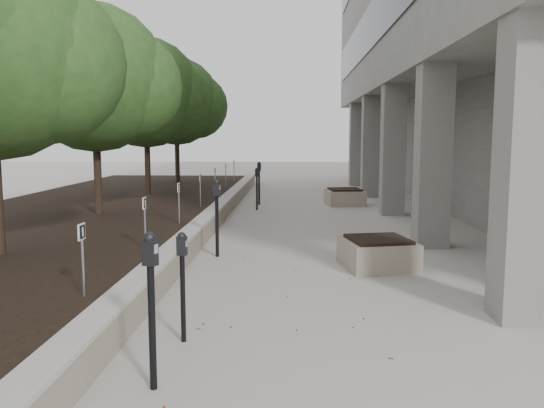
# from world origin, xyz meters

# --- Properties ---
(ground) EXTENTS (90.00, 90.00, 0.00)m
(ground) POSITION_xyz_m (0.00, 0.00, 0.00)
(ground) COLOR #B0AAA2
(ground) RESTS_ON ground
(retaining_wall) EXTENTS (0.39, 26.00, 0.50)m
(retaining_wall) POSITION_xyz_m (-1.82, 9.00, 0.25)
(retaining_wall) COLOR tan
(retaining_wall) RESTS_ON ground
(planting_bed) EXTENTS (7.00, 26.00, 0.40)m
(planting_bed) POSITION_xyz_m (-5.50, 9.00, 0.20)
(planting_bed) COLOR black
(planting_bed) RESTS_ON ground
(crabapple_tree_3) EXTENTS (4.60, 4.00, 5.44)m
(crabapple_tree_3) POSITION_xyz_m (-4.80, 8.00, 3.12)
(crabapple_tree_3) COLOR #274C1D
(crabapple_tree_3) RESTS_ON planting_bed
(crabapple_tree_4) EXTENTS (4.60, 4.00, 5.44)m
(crabapple_tree_4) POSITION_xyz_m (-4.80, 13.00, 3.12)
(crabapple_tree_4) COLOR #274C1D
(crabapple_tree_4) RESTS_ON planting_bed
(crabapple_tree_5) EXTENTS (4.60, 4.00, 5.44)m
(crabapple_tree_5) POSITION_xyz_m (-4.80, 18.00, 3.12)
(crabapple_tree_5) COLOR #274C1D
(crabapple_tree_5) RESTS_ON planting_bed
(parking_sign_2) EXTENTS (0.04, 0.22, 0.96)m
(parking_sign_2) POSITION_xyz_m (-2.35, 0.50, 0.88)
(parking_sign_2) COLOR black
(parking_sign_2) RESTS_ON planting_bed
(parking_sign_3) EXTENTS (0.04, 0.22, 0.96)m
(parking_sign_3) POSITION_xyz_m (-2.35, 3.50, 0.88)
(parking_sign_3) COLOR black
(parking_sign_3) RESTS_ON planting_bed
(parking_sign_4) EXTENTS (0.04, 0.22, 0.96)m
(parking_sign_4) POSITION_xyz_m (-2.35, 6.50, 0.88)
(parking_sign_4) COLOR black
(parking_sign_4) RESTS_ON planting_bed
(parking_sign_5) EXTENTS (0.04, 0.22, 0.96)m
(parking_sign_5) POSITION_xyz_m (-2.35, 9.50, 0.88)
(parking_sign_5) COLOR black
(parking_sign_5) RESTS_ON planting_bed
(parking_sign_6) EXTENTS (0.04, 0.22, 0.96)m
(parking_sign_6) POSITION_xyz_m (-2.35, 12.50, 0.88)
(parking_sign_6) COLOR black
(parking_sign_6) RESTS_ON planting_bed
(parking_sign_7) EXTENTS (0.04, 0.22, 0.96)m
(parking_sign_7) POSITION_xyz_m (-2.35, 15.50, 0.88)
(parking_sign_7) COLOR black
(parking_sign_7) RESTS_ON planting_bed
(parking_sign_8) EXTENTS (0.04, 0.22, 0.96)m
(parking_sign_8) POSITION_xyz_m (-2.35, 18.50, 0.88)
(parking_sign_8) COLOR black
(parking_sign_8) RESTS_ON planting_bed
(parking_meter_1) EXTENTS (0.18, 0.16, 1.57)m
(parking_meter_1) POSITION_xyz_m (-1.01, -1.24, 0.78)
(parking_meter_1) COLOR black
(parking_meter_1) RESTS_ON ground
(parking_meter_2) EXTENTS (0.15, 0.11, 1.34)m
(parking_meter_2) POSITION_xyz_m (-0.96, 0.02, 0.67)
(parking_meter_2) COLOR black
(parking_meter_2) RESTS_ON ground
(parking_meter_3) EXTENTS (0.17, 0.13, 1.58)m
(parking_meter_3) POSITION_xyz_m (-1.21, 4.74, 0.79)
(parking_meter_3) COLOR black
(parking_meter_3) RESTS_ON ground
(parking_meter_4) EXTENTS (0.16, 0.13, 1.40)m
(parking_meter_4) POSITION_xyz_m (-0.87, 11.85, 0.70)
(parking_meter_4) COLOR black
(parking_meter_4) RESTS_ON ground
(parking_meter_5) EXTENTS (0.17, 0.13, 1.54)m
(parking_meter_5) POSITION_xyz_m (-0.89, 13.29, 0.77)
(parking_meter_5) COLOR black
(parking_meter_5) RESTS_ON ground
(planter_front) EXTENTS (1.47, 1.47, 0.58)m
(planter_front) POSITION_xyz_m (1.93, 3.88, 0.29)
(planter_front) COLOR tan
(planter_front) RESTS_ON ground
(planter_back) EXTENTS (1.43, 1.43, 0.59)m
(planter_back) POSITION_xyz_m (2.15, 13.29, 0.30)
(planter_back) COLOR tan
(planter_back) RESTS_ON ground
(berry_scatter) EXTENTS (3.30, 14.10, 0.02)m
(berry_scatter) POSITION_xyz_m (-0.10, 5.00, 0.01)
(berry_scatter) COLOR maroon
(berry_scatter) RESTS_ON ground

